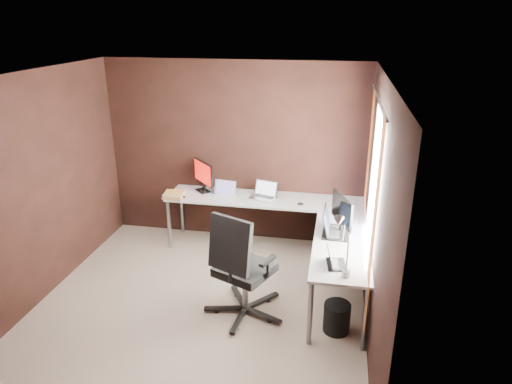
% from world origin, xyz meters
% --- Properties ---
extents(room, '(3.60, 3.60, 2.50)m').
position_xyz_m(room, '(0.34, 0.07, 1.28)').
color(room, tan).
rests_on(room, ground).
extents(desk, '(2.65, 2.25, 0.73)m').
position_xyz_m(desk, '(0.84, 1.04, 0.68)').
color(desk, silver).
rests_on(desk, ground).
extents(drawer_pedestal, '(0.42, 0.50, 0.60)m').
position_xyz_m(drawer_pedestal, '(1.43, 1.15, 0.30)').
color(drawer_pedestal, silver).
rests_on(drawer_pedestal, ground).
extents(monitor_left, '(0.36, 0.37, 0.43)m').
position_xyz_m(monitor_left, '(-0.41, 1.61, 0.97)').
color(monitor_left, black).
rests_on(monitor_left, desk).
extents(monitor_right, '(0.23, 0.49, 0.43)m').
position_xyz_m(monitor_right, '(1.49, 0.67, 0.97)').
color(monitor_right, black).
rests_on(monitor_right, desk).
extents(laptop_white, '(0.34, 0.27, 0.21)m').
position_xyz_m(laptop_white, '(-0.09, 1.46, 0.78)').
color(laptop_white, silver).
rests_on(laptop_white, desk).
extents(laptop_silver, '(0.38, 0.32, 0.22)m').
position_xyz_m(laptop_silver, '(0.46, 1.52, 0.78)').
color(laptop_silver, silver).
rests_on(laptop_silver, desk).
extents(laptop_black_big, '(0.31, 0.43, 0.28)m').
position_xyz_m(laptop_black_big, '(1.40, 0.61, 0.79)').
color(laptop_black_big, black).
rests_on(laptop_black_big, desk).
extents(laptop_black_small, '(0.22, 0.28, 0.18)m').
position_xyz_m(laptop_black_small, '(1.43, -0.11, 0.77)').
color(laptop_black_small, black).
rests_on(laptop_black_small, desk).
extents(book_stack, '(0.29, 0.24, 0.09)m').
position_xyz_m(book_stack, '(-0.73, 1.30, 0.77)').
color(book_stack, tan).
rests_on(book_stack, desk).
extents(mouse_left, '(0.10, 0.08, 0.03)m').
position_xyz_m(mouse_left, '(-0.61, 1.30, 0.75)').
color(mouse_left, black).
rests_on(mouse_left, desk).
extents(mouse_corner, '(0.08, 0.05, 0.03)m').
position_xyz_m(mouse_corner, '(0.97, 1.35, 0.75)').
color(mouse_corner, black).
rests_on(mouse_corner, desk).
extents(desk_lamp, '(0.19, 0.22, 0.58)m').
position_xyz_m(desk_lamp, '(1.48, -0.23, 1.09)').
color(desk_lamp, slate).
rests_on(desk_lamp, desk).
extents(office_chair, '(0.69, 0.73, 1.21)m').
position_xyz_m(office_chair, '(0.50, -0.06, 0.35)').
color(office_chair, black).
rests_on(office_chair, ground).
extents(wastebasket, '(0.36, 0.36, 0.31)m').
position_xyz_m(wastebasket, '(1.50, -0.16, 0.16)').
color(wastebasket, black).
rests_on(wastebasket, ground).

